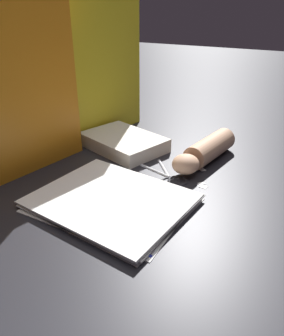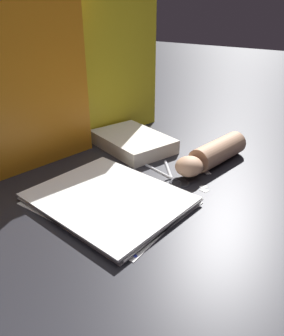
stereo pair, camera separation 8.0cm
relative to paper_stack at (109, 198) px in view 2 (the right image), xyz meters
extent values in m
plane|color=black|center=(0.09, -0.08, -0.01)|extent=(6.00, 6.00, 0.00)
cube|color=yellow|center=(0.28, 0.31, 0.22)|extent=(0.54, 0.12, 0.45)
cube|color=white|center=(0.00, 0.00, -0.01)|extent=(0.29, 0.35, 0.00)
cube|color=white|center=(0.00, 0.00, 0.00)|extent=(0.30, 0.36, 0.00)
cube|color=white|center=(0.00, 0.00, 0.00)|extent=(0.29, 0.35, 0.00)
cube|color=white|center=(0.00, 0.01, 0.00)|extent=(0.31, 0.36, 0.00)
cube|color=white|center=(0.00, 0.00, 0.00)|extent=(0.30, 0.36, 0.00)
cube|color=white|center=(0.00, 0.00, 0.01)|extent=(0.30, 0.36, 0.00)
cube|color=silver|center=(0.29, 0.16, 0.01)|extent=(0.24, 0.29, 0.04)
sphere|color=silver|center=(0.18, -0.06, 0.00)|extent=(0.01, 0.01, 0.01)
cylinder|color=silver|center=(0.20, -0.01, 0.00)|extent=(0.03, 0.10, 0.01)
torus|color=black|center=(0.18, -0.09, 0.00)|extent=(0.07, 0.07, 0.01)
cylinder|color=silver|center=(0.22, -0.02, 0.00)|extent=(0.08, 0.08, 0.01)
torus|color=black|center=(0.16, -0.08, 0.00)|extent=(0.08, 0.08, 0.01)
cylinder|color=tan|center=(0.35, -0.11, 0.03)|extent=(0.21, 0.09, 0.07)
ellipsoid|color=tan|center=(0.22, -0.09, 0.03)|extent=(0.09, 0.08, 0.05)
cube|color=white|center=(0.20, -0.15, -0.01)|extent=(0.02, 0.02, 0.00)
cube|color=white|center=(0.27, -0.12, -0.01)|extent=(0.02, 0.02, 0.00)
cube|color=white|center=(0.18, -0.16, -0.01)|extent=(0.02, 0.02, 0.00)
cylinder|color=#2333B2|center=(-0.11, -0.10, -0.01)|extent=(0.02, 0.15, 0.01)
camera|label=1|loc=(-0.53, -0.39, 0.41)|focal=35.00mm
camera|label=2|loc=(-0.48, -0.46, 0.41)|focal=35.00mm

